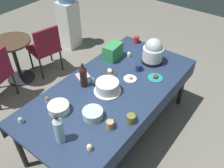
{
  "coord_description": "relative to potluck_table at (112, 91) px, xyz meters",
  "views": [
    {
      "loc": [
        -1.62,
        -1.24,
        2.5
      ],
      "look_at": [
        0.0,
        0.0,
        0.8
      ],
      "focal_mm": 38.13,
      "sensor_mm": 36.0,
      "label": 1
    }
  ],
  "objects": [
    {
      "name": "cupcake_vanilla",
      "position": [
        0.65,
        0.21,
        0.09
      ],
      "size": [
        0.05,
        0.05,
        0.07
      ],
      "color": "beige",
      "rests_on": "potluck_table"
    },
    {
      "name": "water_cooler",
      "position": [
        1.25,
        2.0,
        -0.1
      ],
      "size": [
        0.32,
        0.32,
        1.24
      ],
      "color": "silver",
      "rests_on": "ground"
    },
    {
      "name": "slow_cooker",
      "position": [
        0.72,
        -0.1,
        0.22
      ],
      "size": [
        0.27,
        0.27,
        0.34
      ],
      "color": "black",
      "rests_on": "potluck_table"
    },
    {
      "name": "dessert_plate_teal",
      "position": [
        0.45,
        -0.3,
        0.07
      ],
      "size": [
        0.18,
        0.18,
        0.04
      ],
      "color": "teal",
      "rests_on": "potluck_table"
    },
    {
      "name": "ground",
      "position": [
        0.0,
        0.0,
        -0.69
      ],
      "size": [
        9.0,
        9.0,
        0.0
      ],
      "primitive_type": "plane",
      "color": "slate"
    },
    {
      "name": "frosted_layer_cake",
      "position": [
        -0.08,
        -0.0,
        0.13
      ],
      "size": [
        0.31,
        0.31,
        0.13
      ],
      "color": "silver",
      "rests_on": "potluck_table"
    },
    {
      "name": "maroon_chair_right",
      "position": [
        0.38,
        1.67,
        -0.2
      ],
      "size": [
        0.52,
        0.52,
        0.85
      ],
      "color": "maroon",
      "rests_on": "ground"
    },
    {
      "name": "coffee_mug_olive",
      "position": [
        -0.29,
        -0.46,
        0.11
      ],
      "size": [
        0.13,
        0.09,
        0.09
      ],
      "color": "olive",
      "rests_on": "potluck_table"
    },
    {
      "name": "dessert_plate_white",
      "position": [
        0.25,
        -0.08,
        0.07
      ],
      "size": [
        0.16,
        0.16,
        0.04
      ],
      "color": "white",
      "rests_on": "potluck_table"
    },
    {
      "name": "cupcake_cocoa",
      "position": [
        -0.07,
        0.23,
        0.09
      ],
      "size": [
        0.05,
        0.05,
        0.07
      ],
      "color": "beige",
      "rests_on": "potluck_table"
    },
    {
      "name": "coffee_mug_red",
      "position": [
        1.02,
        0.33,
        0.11
      ],
      "size": [
        0.12,
        0.08,
        0.09
      ],
      "color": "#B2231E",
      "rests_on": "potluck_table"
    },
    {
      "name": "soda_bottle_cola",
      "position": [
        -0.17,
        0.27,
        0.2
      ],
      "size": [
        0.08,
        0.08,
        0.3
      ],
      "color": "#33190F",
      "rests_on": "potluck_table"
    },
    {
      "name": "soda_bottle_water",
      "position": [
        -0.85,
        -0.08,
        0.21
      ],
      "size": [
        0.09,
        0.09,
        0.32
      ],
      "color": "silver",
      "rests_on": "potluck_table"
    },
    {
      "name": "dessert_plate_charcoal",
      "position": [
        0.19,
        0.19,
        0.07
      ],
      "size": [
        0.17,
        0.17,
        0.05
      ],
      "color": "#2D2D33",
      "rests_on": "potluck_table"
    },
    {
      "name": "cupcake_rose",
      "position": [
        -0.6,
        0.4,
        0.09
      ],
      "size": [
        0.05,
        0.05,
        0.07
      ],
      "color": "beige",
      "rests_on": "potluck_table"
    },
    {
      "name": "potluck_table",
      "position": [
        0.0,
        0.0,
        0.0
      ],
      "size": [
        2.2,
        1.1,
        0.75
      ],
      "color": "navy",
      "rests_on": "ground"
    },
    {
      "name": "glass_salad_bowl",
      "position": [
        -0.47,
        -0.12,
        0.1
      ],
      "size": [
        0.21,
        0.21,
        0.08
      ],
      "primitive_type": "cylinder",
      "color": "#B2C6BC",
      "rests_on": "potluck_table"
    },
    {
      "name": "coffee_mug_navy",
      "position": [
        0.46,
        -0.06,
        0.1
      ],
      "size": [
        0.12,
        0.08,
        0.08
      ],
      "color": "navy",
      "rests_on": "potluck_table"
    },
    {
      "name": "ceramic_snack_bowl",
      "position": [
        -0.62,
        0.2,
        0.1
      ],
      "size": [
        0.22,
        0.22,
        0.09
      ],
      "primitive_type": "cylinder",
      "color": "silver",
      "rests_on": "potluck_table"
    },
    {
      "name": "soda_carton",
      "position": [
        0.49,
        0.36,
        0.16
      ],
      "size": [
        0.27,
        0.18,
        0.2
      ],
      "primitive_type": "cube",
      "rotation": [
        0.0,
        0.0,
        0.08
      ],
      "color": "#338C4C",
      "rests_on": "potluck_table"
    },
    {
      "name": "coffee_mug_tan",
      "position": [
        -0.47,
        -0.34,
        0.1
      ],
      "size": [
        0.11,
        0.07,
        0.08
      ],
      "color": "tan",
      "rests_on": "potluck_table"
    },
    {
      "name": "cupcake_berry",
      "position": [
        -0.78,
        -0.35,
        0.09
      ],
      "size": [
        0.05,
        0.05,
        0.07
      ],
      "color": "beige",
      "rests_on": "potluck_table"
    },
    {
      "name": "round_cafe_table",
      "position": [
        -0.05,
        1.89,
        -0.19
      ],
      "size": [
        0.6,
        0.6,
        0.72
      ],
      "color": "#473323",
      "rests_on": "ground"
    },
    {
      "name": "cupcake_lemon",
      "position": [
        -0.95,
        0.38,
        0.09
      ],
      "size": [
        0.05,
        0.05,
        0.07
      ],
      "color": "beige",
      "rests_on": "potluck_table"
    },
    {
      "name": "paper_napkin_stack",
      "position": [
        -0.06,
        0.39,
        0.07
      ],
      "size": [
        0.18,
        0.18,
        0.02
      ],
      "primitive_type": "cube",
      "rotation": [
        0.0,
        0.0,
        -0.39
      ],
      "color": "pink",
      "rests_on": "potluck_table"
    }
  ]
}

